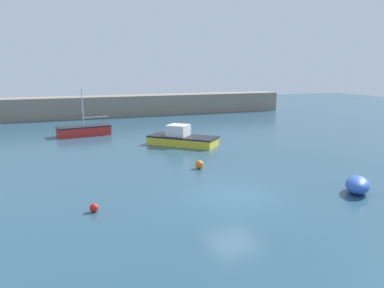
{
  "coord_description": "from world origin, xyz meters",
  "views": [
    {
      "loc": [
        -8.11,
        -15.34,
        6.04
      ],
      "look_at": [
        1.86,
        10.36,
        0.46
      ],
      "focal_mm": 35.0,
      "sensor_mm": 36.0,
      "label": 1
    }
  ],
  "objects_px": {
    "dinghy_near_pier": "(358,185)",
    "mooring_buoy_red": "(94,208)",
    "motorboat_with_cabin": "(182,138)",
    "sailboat_twin_hulled": "(84,130)",
    "mooring_buoy_orange": "(199,164)"
  },
  "relations": [
    {
      "from": "dinghy_near_pier",
      "to": "sailboat_twin_hulled",
      "type": "relative_size",
      "value": 0.44
    },
    {
      "from": "motorboat_with_cabin",
      "to": "mooring_buoy_red",
      "type": "distance_m",
      "value": 14.75
    },
    {
      "from": "mooring_buoy_red",
      "to": "sailboat_twin_hulled",
      "type": "bearing_deg",
      "value": 85.82
    },
    {
      "from": "motorboat_with_cabin",
      "to": "mooring_buoy_orange",
      "type": "height_order",
      "value": "motorboat_with_cabin"
    },
    {
      "from": "motorboat_with_cabin",
      "to": "mooring_buoy_red",
      "type": "relative_size",
      "value": 14.49
    },
    {
      "from": "sailboat_twin_hulled",
      "to": "dinghy_near_pier",
      "type": "bearing_deg",
      "value": 109.09
    },
    {
      "from": "sailboat_twin_hulled",
      "to": "mooring_buoy_orange",
      "type": "height_order",
      "value": "sailboat_twin_hulled"
    },
    {
      "from": "sailboat_twin_hulled",
      "to": "mooring_buoy_red",
      "type": "relative_size",
      "value": 13.0
    },
    {
      "from": "motorboat_with_cabin",
      "to": "dinghy_near_pier",
      "type": "bearing_deg",
      "value": -29.85
    },
    {
      "from": "dinghy_near_pier",
      "to": "sailboat_twin_hulled",
      "type": "distance_m",
      "value": 24.24
    },
    {
      "from": "dinghy_near_pier",
      "to": "motorboat_with_cabin",
      "type": "relative_size",
      "value": 0.4
    },
    {
      "from": "dinghy_near_pier",
      "to": "mooring_buoy_red",
      "type": "height_order",
      "value": "dinghy_near_pier"
    },
    {
      "from": "mooring_buoy_orange",
      "to": "mooring_buoy_red",
      "type": "xyz_separation_m",
      "value": [
        -6.9,
        -4.92,
        -0.07
      ]
    },
    {
      "from": "mooring_buoy_orange",
      "to": "dinghy_near_pier",
      "type": "bearing_deg",
      "value": -51.72
    },
    {
      "from": "mooring_buoy_orange",
      "to": "sailboat_twin_hulled",
      "type": "bearing_deg",
      "value": 110.63
    }
  ]
}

